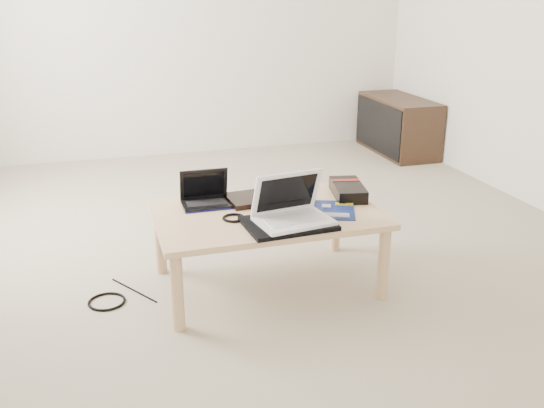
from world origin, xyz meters
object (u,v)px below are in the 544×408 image
object	(u,v)px
coffee_table	(267,221)
gpu_box	(348,190)
white_laptop	(291,211)
netbook	(206,197)
media_cabinet	(397,125)

from	to	relation	value
coffee_table	gpu_box	xyz separation A→B (m)	(0.48, 0.11, 0.08)
coffee_table	white_laptop	distance (m)	0.24
netbook	white_laptop	size ratio (longest dim) A/B	0.68
netbook	white_laptop	bearing A→B (deg)	-50.01
media_cabinet	white_laptop	distance (m)	3.00
white_laptop	gpu_box	bearing A→B (deg)	35.96
white_laptop	gpu_box	size ratio (longest dim) A/B	1.12
coffee_table	netbook	size ratio (longest dim) A/B	4.45
white_laptop	netbook	bearing A→B (deg)	129.99
netbook	white_laptop	distance (m)	0.51
gpu_box	coffee_table	bearing A→B (deg)	-167.35
netbook	white_laptop	xyz separation A→B (m)	(0.33, -0.39, 0.03)
media_cabinet	white_laptop	size ratio (longest dim) A/B	2.46
coffee_table	media_cabinet	distance (m)	2.88
media_cabinet	gpu_box	bearing A→B (deg)	-124.21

